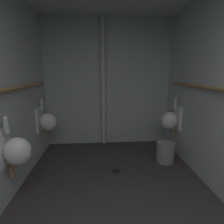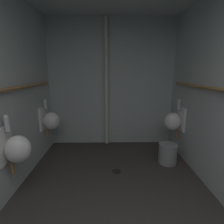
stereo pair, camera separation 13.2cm
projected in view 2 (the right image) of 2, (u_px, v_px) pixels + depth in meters
name	position (u px, v px, depth m)	size (l,w,h in m)	color
floor	(113.00, 199.00, 2.20)	(2.73, 3.59, 0.08)	#383330
wall_back	(111.00, 84.00, 3.61)	(2.73, 0.06, 2.62)	#B2BDBB
urinal_left_mid	(16.00, 148.00, 2.03)	(0.32, 0.30, 0.76)	white
urinal_left_far	(50.00, 120.00, 3.21)	(0.32, 0.30, 0.76)	white
urinal_right_mid	(174.00, 121.00, 3.18)	(0.32, 0.30, 0.76)	white
supply_pipe_left	(0.00, 91.00, 1.87)	(0.06, 2.90, 0.06)	#9E7042
standpipe_back_wall	(106.00, 84.00, 3.50)	(0.08, 0.08, 2.57)	beige
floor_drain	(117.00, 171.00, 2.74)	(0.14, 0.14, 0.01)	black
waste_bin	(168.00, 153.00, 2.97)	(0.31, 0.31, 0.35)	gray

